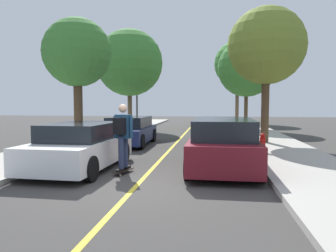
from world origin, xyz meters
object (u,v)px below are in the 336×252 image
object	(u,v)px
parked_car_left_near	(130,131)
street_tree_left_nearest	(77,53)
street_tree_right_nearest	(266,46)
parked_car_right_near	(219,131)
street_tree_right_near	(247,68)
streetlamp	(137,84)
skateboarder	(123,133)
street_tree_left_near	(129,63)
street_tree_right_far	(238,64)
fire_hydrant	(263,143)
parked_car_right_nearest	(223,144)
parked_car_left_nearest	(81,147)
skateboard	(123,170)

from	to	relation	value
parked_car_left_near	street_tree_left_nearest	world-z (taller)	street_tree_left_nearest
parked_car_left_near	street_tree_right_nearest	distance (m)	7.29
parked_car_right_near	street_tree_right_nearest	distance (m)	4.36
street_tree_right_near	streetlamp	bearing A→B (deg)	-176.73
street_tree_left_nearest	street_tree_right_nearest	size ratio (longest dim) A/B	0.90
parked_car_right_near	skateboarder	bearing A→B (deg)	-111.94
street_tree_left_near	street_tree_right_far	distance (m)	12.96
street_tree_left_nearest	skateboarder	distance (m)	6.83
fire_hydrant	street_tree_left_nearest	bearing A→B (deg)	168.64
parked_car_left_near	fire_hydrant	distance (m)	6.13
street_tree_left_nearest	skateboarder	size ratio (longest dim) A/B	3.06
parked_car_left_near	parked_car_right_near	bearing A→B (deg)	9.36
street_tree_right_near	skateboarder	bearing A→B (deg)	-107.26
parked_car_right_nearest	skateboarder	distance (m)	2.93
street_tree_right_near	street_tree_right_far	world-z (taller)	street_tree_right_far
fire_hydrant	parked_car_left_nearest	bearing A→B (deg)	-150.77
parked_car_right_near	fire_hydrant	bearing A→B (deg)	-64.75
parked_car_left_near	parked_car_right_near	size ratio (longest dim) A/B	0.94
parked_car_right_nearest	street_tree_left_near	bearing A→B (deg)	115.35
parked_car_left_near	street_tree_right_far	bearing A→B (deg)	71.05
parked_car_left_nearest	street_tree_left_nearest	size ratio (longest dim) A/B	0.76
parked_car_right_near	street_tree_left_near	bearing A→B (deg)	130.15
street_tree_right_nearest	skateboard	bearing A→B (deg)	-125.23
skateboard	skateboarder	world-z (taller)	skateboarder
skateboarder	street_tree_right_near	bearing A→B (deg)	72.74
street_tree_right_near	street_tree_right_far	distance (m)	8.74
street_tree_right_near	parked_car_left_nearest	bearing A→B (deg)	-112.40
skateboarder	parked_car_right_nearest	bearing A→B (deg)	21.07
parked_car_right_nearest	street_tree_left_nearest	xyz separation A→B (m)	(-6.16, 4.06, 3.36)
street_tree_left_near	streetlamp	distance (m)	1.72
parked_car_right_near	street_tree_right_near	bearing A→B (deg)	76.57
parked_car_right_nearest	street_tree_left_nearest	bearing A→B (deg)	146.63
parked_car_left_nearest	street_tree_right_far	size ratio (longest dim) A/B	0.53
parked_car_left_near	street_tree_left_nearest	bearing A→B (deg)	-154.98
parked_car_left_nearest	skateboarder	world-z (taller)	skateboarder
skateboarder	fire_hydrant	bearing A→B (deg)	40.21
street_tree_right_nearest	skateboarder	world-z (taller)	street_tree_right_nearest
parked_car_right_near	street_tree_left_nearest	xyz separation A→B (m)	(-6.16, -1.64, 3.45)
fire_hydrant	streetlamp	distance (m)	13.82
street_tree_left_near	street_tree_right_far	world-z (taller)	street_tree_right_far
parked_car_left_nearest	street_tree_right_far	bearing A→B (deg)	75.36
street_tree_right_nearest	skateboarder	xyz separation A→B (m)	(-4.78, -6.79, -3.36)
street_tree_left_nearest	skateboard	size ratio (longest dim) A/B	6.31
parked_car_right_near	street_tree_left_near	distance (m)	10.41
streetlamp	parked_car_left_nearest	bearing A→B (deg)	-83.11
street_tree_right_nearest	parked_car_right_nearest	bearing A→B (deg)	-109.77
parked_car_left_near	skateboard	world-z (taller)	parked_car_left_near
street_tree_left_nearest	street_tree_left_near	distance (m)	8.97
parked_car_left_near	skateboarder	size ratio (longest dim) A/B	2.34
street_tree_left_nearest	skateboard	world-z (taller)	street_tree_left_nearest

